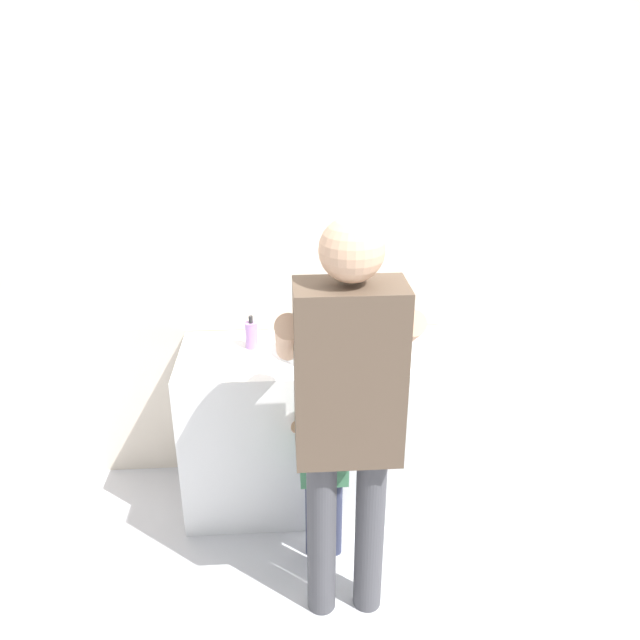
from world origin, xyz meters
TOP-DOWN VIEW (x-y plane):
  - ground_plane at (0.00, 0.00)m, footprint 14.00×14.00m
  - back_wall at (0.00, 0.62)m, footprint 4.40×0.08m
  - vanity_cabinet at (0.00, 0.30)m, footprint 1.32×0.54m
  - sink_basin at (0.00, 0.28)m, footprint 0.33×0.33m
  - faucet at (0.00, 0.48)m, footprint 0.18×0.14m
  - toothbrush_cup at (0.36, 0.27)m, footprint 0.07×0.07m
  - soap_bottle at (-0.31, 0.37)m, footprint 0.06×0.06m
  - child_toddler at (0.00, -0.10)m, footprint 0.28×0.28m
  - adult_parent at (0.07, -0.39)m, footprint 0.52×0.55m

SIDE VIEW (x-z plane):
  - ground_plane at x=0.00m, z-range 0.00..0.00m
  - vanity_cabinet at x=0.00m, z-range 0.00..0.84m
  - child_toddler at x=0.00m, z-range 0.09..1.00m
  - toothbrush_cup at x=0.36m, z-range 0.79..1.00m
  - sink_basin at x=0.00m, z-range 0.85..0.96m
  - soap_bottle at x=-0.31m, z-range 0.83..0.99m
  - faucet at x=0.00m, z-range 0.83..1.02m
  - adult_parent at x=0.07m, z-range 0.17..1.84m
  - back_wall at x=0.00m, z-range 0.00..2.70m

